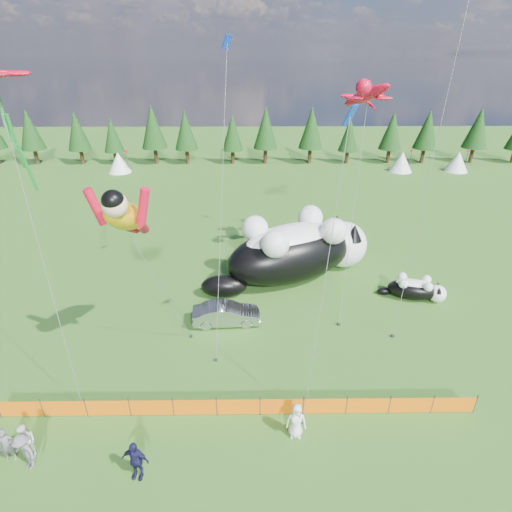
{
  "coord_description": "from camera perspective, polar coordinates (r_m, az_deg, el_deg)",
  "views": [
    {
      "loc": [
        0.65,
        -16.27,
        15.06
      ],
      "look_at": [
        0.9,
        4.0,
        4.77
      ],
      "focal_mm": 28.0,
      "sensor_mm": 36.0,
      "label": 1
    }
  ],
  "objects": [
    {
      "name": "gecko_kite",
      "position": [
        29.23,
        15.45,
        21.24
      ],
      "size": [
        5.51,
        11.7,
        15.01
      ],
      "color": "red",
      "rests_on": "ground"
    },
    {
      "name": "car",
      "position": [
        24.99,
        -4.26,
        -8.27
      ],
      "size": [
        4.27,
        1.73,
        1.38
      ],
      "primitive_type": "imported",
      "rotation": [
        0.0,
        0.0,
        1.64
      ],
      "color": "#ABAAAF",
      "rests_on": "ground"
    },
    {
      "name": "spectator_e",
      "position": [
        18.74,
        5.75,
        -22.37
      ],
      "size": [
        0.89,
        0.6,
        1.78
      ],
      "primitive_type": "imported",
      "rotation": [
        0.0,
        0.0,
        -0.04
      ],
      "color": "white",
      "rests_on": "ground"
    },
    {
      "name": "spectator_b",
      "position": [
        20.34,
        -30.01,
        -22.01
      ],
      "size": [
        0.98,
        0.83,
        1.74
      ],
      "primitive_type": "imported",
      "rotation": [
        0.0,
        0.0,
        -0.48
      ],
      "color": "white",
      "rests_on": "ground"
    },
    {
      "name": "cat_large",
      "position": [
        29.34,
        6.11,
        1.01
      ],
      "size": [
        12.62,
        8.71,
        4.88
      ],
      "rotation": [
        0.0,
        0.0,
        0.46
      ],
      "color": "black",
      "rests_on": "ground"
    },
    {
      "name": "safety_fence",
      "position": [
        19.7,
        -2.53,
        -20.74
      ],
      "size": [
        22.06,
        0.06,
        1.1
      ],
      "color": "#262626",
      "rests_on": "ground"
    },
    {
      "name": "tree_line",
      "position": [
        62.26,
        -1.34,
        16.67
      ],
      "size": [
        90.0,
        4.0,
        8.0
      ],
      "primitive_type": null,
      "color": "black",
      "rests_on": "ground"
    },
    {
      "name": "festival_tents",
      "position": [
        58.82,
        9.72,
        13.11
      ],
      "size": [
        50.0,
        3.2,
        2.8
      ],
      "primitive_type": null,
      "color": "white",
      "rests_on": "ground"
    },
    {
      "name": "spectator_a",
      "position": [
        20.64,
        -32.06,
        -21.95
      ],
      "size": [
        0.69,
        0.54,
        1.67
      ],
      "primitive_type": "imported",
      "rotation": [
        0.0,
        0.0,
        0.25
      ],
      "color": "#5A5A5F",
      "rests_on": "ground"
    },
    {
      "name": "diamond_kite_c",
      "position": [
        16.85,
        13.09,
        17.57
      ],
      "size": [
        2.05,
        4.15,
        13.9
      ],
      "color": "#0B30A8",
      "rests_on": "ground"
    },
    {
      "name": "spectator_c",
      "position": [
        18.06,
        -16.87,
        -26.14
      ],
      "size": [
        1.19,
        0.76,
        1.88
      ],
      "primitive_type": "imported",
      "rotation": [
        0.0,
        0.0,
        -0.19
      ],
      "color": "#16153B",
      "rests_on": "ground"
    },
    {
      "name": "diamond_kite_a",
      "position": [
        23.32,
        -4.23,
        26.29
      ],
      "size": [
        1.22,
        7.25,
        16.93
      ],
      "color": "#0B30A8",
      "rests_on": "ground"
    },
    {
      "name": "superhero_kite",
      "position": [
        18.86,
        -18.18,
        5.45
      ],
      "size": [
        4.17,
        4.56,
        10.72
      ],
      "color": "#F1AF0C",
      "rests_on": "ground"
    },
    {
      "name": "cat_small",
      "position": [
        29.36,
        21.89,
        -4.37
      ],
      "size": [
        4.41,
        2.4,
        1.62
      ],
      "rotation": [
        0.0,
        0.0,
        -0.27
      ],
      "color": "black",
      "rests_on": "ground"
    },
    {
      "name": "ground",
      "position": [
        22.17,
        -2.28,
        -15.88
      ],
      "size": [
        160.0,
        160.0,
        0.0
      ],
      "primitive_type": "plane",
      "color": "#173A0A",
      "rests_on": "ground"
    },
    {
      "name": "spectator_d",
      "position": [
        19.98,
        -30.19,
        -23.04
      ],
      "size": [
        1.29,
        1.1,
        1.78
      ],
      "primitive_type": "imported",
      "rotation": [
        0.0,
        0.0,
        -0.53
      ],
      "color": "#5A5A5F",
      "rests_on": "ground"
    }
  ]
}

